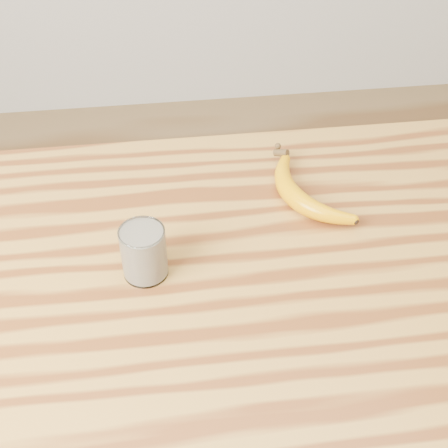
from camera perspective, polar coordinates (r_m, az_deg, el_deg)
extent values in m
cube|color=#AB762E|center=(1.03, 3.16, -5.48)|extent=(1.20, 0.80, 0.04)
cylinder|color=brown|center=(1.63, -18.84, -8.57)|extent=(0.06, 0.06, 0.86)
cylinder|color=brown|center=(1.72, 18.74, -5.11)|extent=(0.06, 0.06, 0.86)
cylinder|color=white|center=(0.99, -7.34, -2.59)|extent=(0.07, 0.07, 0.09)
torus|color=white|center=(0.96, -7.57, -0.72)|extent=(0.07, 0.07, 0.00)
cylinder|color=beige|center=(0.99, -7.34, -2.60)|extent=(0.07, 0.07, 0.08)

